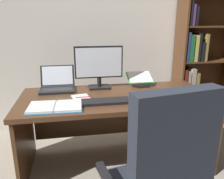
{
  "coord_description": "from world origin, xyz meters",
  "views": [
    {
      "loc": [
        -0.45,
        -1.04,
        1.4
      ],
      "look_at": [
        -0.1,
        0.9,
        0.81
      ],
      "focal_mm": 36.15,
      "sensor_mm": 36.0,
      "label": 1
    }
  ],
  "objects_px": {
    "monitor": "(99,67)",
    "bookshelf": "(201,44)",
    "notepad": "(81,98)",
    "pen": "(84,97)",
    "computer_mouse": "(139,98)",
    "open_binder": "(55,107)",
    "laptop": "(58,85)",
    "desk": "(115,111)",
    "reading_stand_with_book": "(140,79)",
    "keyboard": "(106,101)"
  },
  "relations": [
    {
      "from": "monitor",
      "to": "bookshelf",
      "type": "bearing_deg",
      "value": 19.41
    },
    {
      "from": "notepad",
      "to": "bookshelf",
      "type": "bearing_deg",
      "value": 26.75
    },
    {
      "from": "notepad",
      "to": "pen",
      "type": "xyz_separation_m",
      "value": [
        0.02,
        0.0,
        0.01
      ]
    },
    {
      "from": "pen",
      "to": "computer_mouse",
      "type": "bearing_deg",
      "value": -16.86
    },
    {
      "from": "monitor",
      "to": "open_binder",
      "type": "bearing_deg",
      "value": -129.37
    },
    {
      "from": "laptop",
      "to": "notepad",
      "type": "relative_size",
      "value": 1.65
    },
    {
      "from": "desk",
      "to": "computer_mouse",
      "type": "bearing_deg",
      "value": -57.54
    },
    {
      "from": "laptop",
      "to": "monitor",
      "type": "bearing_deg",
      "value": -0.92
    },
    {
      "from": "computer_mouse",
      "to": "reading_stand_with_book",
      "type": "bearing_deg",
      "value": 72.26
    },
    {
      "from": "reading_stand_with_book",
      "to": "desk",
      "type": "bearing_deg",
      "value": -142.29
    },
    {
      "from": "bookshelf",
      "to": "monitor",
      "type": "xyz_separation_m",
      "value": [
        -1.42,
        -0.5,
        -0.17
      ]
    },
    {
      "from": "desk",
      "to": "reading_stand_with_book",
      "type": "relative_size",
      "value": 6.49
    },
    {
      "from": "computer_mouse",
      "to": "notepad",
      "type": "xyz_separation_m",
      "value": [
        -0.5,
        0.15,
        -0.02
      ]
    },
    {
      "from": "bookshelf",
      "to": "reading_stand_with_book",
      "type": "distance_m",
      "value": 1.11
    },
    {
      "from": "reading_stand_with_book",
      "to": "computer_mouse",
      "type": "bearing_deg",
      "value": -107.74
    },
    {
      "from": "desk",
      "to": "laptop",
      "type": "xyz_separation_m",
      "value": [
        -0.56,
        0.21,
        0.24
      ]
    },
    {
      "from": "bookshelf",
      "to": "reading_stand_with_book",
      "type": "bearing_deg",
      "value": -154.96
    },
    {
      "from": "bookshelf",
      "to": "notepad",
      "type": "bearing_deg",
      "value": -153.25
    },
    {
      "from": "open_binder",
      "to": "monitor",
      "type": "bearing_deg",
      "value": 53.27
    },
    {
      "from": "bookshelf",
      "to": "pen",
      "type": "bearing_deg",
      "value": -152.97
    },
    {
      "from": "desk",
      "to": "notepad",
      "type": "height_order",
      "value": "notepad"
    },
    {
      "from": "monitor",
      "to": "keyboard",
      "type": "height_order",
      "value": "monitor"
    },
    {
      "from": "notepad",
      "to": "keyboard",
      "type": "bearing_deg",
      "value": -35.82
    },
    {
      "from": "reading_stand_with_book",
      "to": "pen",
      "type": "relative_size",
      "value": 1.99
    },
    {
      "from": "desk",
      "to": "notepad",
      "type": "relative_size",
      "value": 8.62
    },
    {
      "from": "open_binder",
      "to": "notepad",
      "type": "xyz_separation_m",
      "value": [
        0.22,
        0.2,
        -0.01
      ]
    },
    {
      "from": "keyboard",
      "to": "pen",
      "type": "distance_m",
      "value": 0.23
    },
    {
      "from": "computer_mouse",
      "to": "bookshelf",
      "type": "bearing_deg",
      "value": 40.7
    },
    {
      "from": "computer_mouse",
      "to": "keyboard",
      "type": "bearing_deg",
      "value": 180.0
    },
    {
      "from": "bookshelf",
      "to": "open_binder",
      "type": "xyz_separation_m",
      "value": [
        -1.84,
        -1.02,
        -0.38
      ]
    },
    {
      "from": "bookshelf",
      "to": "pen",
      "type": "distance_m",
      "value": 1.84
    },
    {
      "from": "monitor",
      "to": "pen",
      "type": "xyz_separation_m",
      "value": [
        -0.18,
        -0.32,
        -0.21
      ]
    },
    {
      "from": "laptop",
      "to": "open_binder",
      "type": "bearing_deg",
      "value": -89.36
    },
    {
      "from": "desk",
      "to": "keyboard",
      "type": "height_order",
      "value": "keyboard"
    },
    {
      "from": "pen",
      "to": "keyboard",
      "type": "bearing_deg",
      "value": -38.69
    },
    {
      "from": "desk",
      "to": "open_binder",
      "type": "relative_size",
      "value": 4.05
    },
    {
      "from": "bookshelf",
      "to": "monitor",
      "type": "distance_m",
      "value": 1.52
    },
    {
      "from": "desk",
      "to": "reading_stand_with_book",
      "type": "height_order",
      "value": "reading_stand_with_book"
    },
    {
      "from": "open_binder",
      "to": "notepad",
      "type": "height_order",
      "value": "open_binder"
    },
    {
      "from": "computer_mouse",
      "to": "monitor",
      "type": "bearing_deg",
      "value": 122.88
    },
    {
      "from": "monitor",
      "to": "pen",
      "type": "distance_m",
      "value": 0.42
    },
    {
      "from": "bookshelf",
      "to": "open_binder",
      "type": "relative_size",
      "value": 5.01
    },
    {
      "from": "desk",
      "to": "notepad",
      "type": "distance_m",
      "value": 0.41
    },
    {
      "from": "desk",
      "to": "keyboard",
      "type": "xyz_separation_m",
      "value": [
        -0.13,
        -0.26,
        0.2
      ]
    },
    {
      "from": "notepad",
      "to": "laptop",
      "type": "bearing_deg",
      "value": 124.72
    },
    {
      "from": "open_binder",
      "to": "notepad",
      "type": "relative_size",
      "value": 2.13
    },
    {
      "from": "pen",
      "to": "desk",
      "type": "bearing_deg",
      "value": 20.02
    },
    {
      "from": "laptop",
      "to": "pen",
      "type": "bearing_deg",
      "value": -52.96
    },
    {
      "from": "bookshelf",
      "to": "computer_mouse",
      "type": "xyz_separation_m",
      "value": [
        -1.12,
        -0.97,
        -0.37
      ]
    },
    {
      "from": "computer_mouse",
      "to": "notepad",
      "type": "height_order",
      "value": "computer_mouse"
    }
  ]
}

